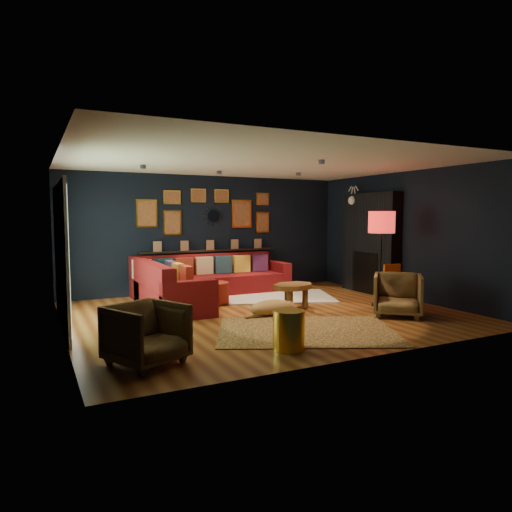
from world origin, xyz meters
name	(u,v)px	position (x,y,z in m)	size (l,w,h in m)	color
floor	(265,313)	(0.00, 0.00, 0.00)	(6.50, 6.50, 0.00)	brown
room_walls	(265,222)	(0.00, 0.00, 1.59)	(6.50, 6.50, 6.50)	black
sectional	(197,284)	(-0.61, 1.81, 0.32)	(3.41, 2.69, 0.86)	maroon
ledge	(210,251)	(0.00, 2.68, 0.92)	(3.20, 0.12, 0.04)	black
gallery_wall	(209,211)	(-0.01, 2.72, 1.81)	(3.15, 0.04, 1.02)	gold
sunburst_mirror	(213,216)	(0.10, 2.72, 1.70)	(0.47, 0.16, 0.47)	silver
fireplace	(370,247)	(3.09, 0.90, 1.02)	(0.31, 1.60, 2.20)	black
deer_head	(358,201)	(3.14, 1.40, 2.05)	(0.50, 0.28, 0.45)	white
sliding_door	(61,255)	(-3.22, 0.60, 1.10)	(0.06, 2.80, 2.20)	white
ceiling_spots	(245,169)	(0.00, 0.80, 2.56)	(3.30, 2.50, 0.06)	black
shag_rug	(279,296)	(1.00, 1.30, 0.01)	(2.17, 1.58, 0.03)	silver
leopard_rug	(306,331)	(-0.03, -1.37, 0.01)	(2.57, 1.83, 0.01)	tan
coffee_table	(293,289)	(0.67, 0.16, 0.37)	(1.01, 0.87, 0.43)	brown
pouf	(214,292)	(-0.48, 1.23, 0.22)	(0.60, 0.60, 0.39)	maroon
armchair_left	(147,331)	(-2.48, -1.82, 0.39)	(0.75, 0.71, 0.78)	#A67A3F
armchair_right	(398,293)	(1.93, -1.17, 0.40)	(0.78, 0.73, 0.80)	#A67A3F
gold_stool	(289,330)	(-0.74, -2.07, 0.25)	(0.41, 0.41, 0.51)	gold
orange_chair	(395,282)	(2.56, -0.44, 0.46)	(0.40, 0.40, 0.78)	black
floor_lamp	(382,226)	(2.28, -0.35, 1.51)	(0.49, 0.49, 1.79)	black
dog	(271,304)	(0.01, -0.20, 0.19)	(1.13, 0.56, 0.36)	#A27C46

